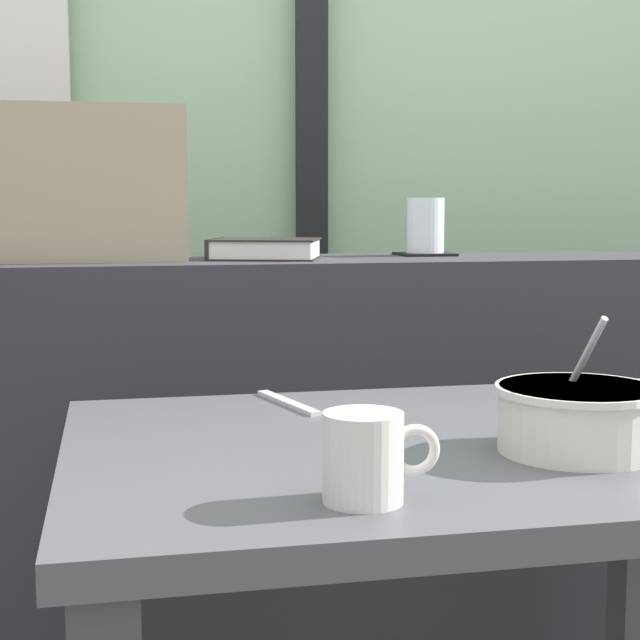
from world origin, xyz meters
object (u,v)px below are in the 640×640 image
Objects in this scene: breakfast_table at (451,546)px; fork_utensil at (288,403)px; closed_book at (264,249)px; soup_bowl at (578,420)px; throw_pillow at (90,184)px; juice_glass at (425,229)px; coaster_square at (425,254)px; ceramic_mug at (365,457)px.

breakfast_table is 0.31m from fork_utensil.
soup_bowl is at bearing -71.50° from closed_book.
throw_pillow is at bearing 126.83° from soup_bowl.
closed_book is 1.21× the size of soup_bowl.
juice_glass is 0.46× the size of closed_book.
coaster_square is 0.32m from closed_book.
ceramic_mug is at bearing -72.93° from throw_pillow.
throw_pillow reaches higher than soup_bowl.
ceramic_mug is (-0.01, -0.45, 0.04)m from fork_utensil.
ceramic_mug is (0.26, -0.85, -0.27)m from throw_pillow.
throw_pillow is 0.94m from soup_bowl.
closed_book is 0.87m from ceramic_mug.
breakfast_table is 0.32m from ceramic_mug.
fork_utensil is 1.50× the size of ceramic_mug.
throw_pillow is 0.93m from ceramic_mug.
closed_book is 1.32× the size of fork_utensil.
throw_pillow is (-0.30, -0.00, 0.11)m from closed_book.
breakfast_table is 0.80m from juice_glass.
juice_glass is at bearing 5.23° from throw_pillow.
throw_pillow is at bearing -179.58° from closed_book.
breakfast_table is 0.88m from throw_pillow.
coaster_square is 0.54× the size of soup_bowl.
soup_bowl is (-0.07, -0.78, -0.19)m from juice_glass.
coaster_square is 0.98m from ceramic_mug.
coaster_square is at bearing 36.90° from fork_utensil.
ceramic_mug is at bearing -106.78° from fork_utensil.
throw_pillow is at bearing 108.03° from fork_utensil.
soup_bowl is 1.09× the size of fork_utensil.
juice_glass is 0.80m from soup_bowl.
soup_bowl is 1.64× the size of ceramic_mug.
fork_utensil is at bearing 89.11° from ceramic_mug.
breakfast_table is 8.05× the size of ceramic_mug.
throw_pillow reaches higher than coaster_square.
ceramic_mug is (-0.28, -0.13, 0.01)m from soup_bowl.
soup_bowl is at bearing -95.35° from coaster_square.
soup_bowl reaches higher than ceramic_mug.
closed_book reaches higher than soup_bowl.
coaster_square is 0.31× the size of throw_pillow.
soup_bowl is (0.24, -0.72, -0.16)m from closed_book.
throw_pillow reaches higher than juice_glass.
coaster_square is 0.45× the size of closed_book.
juice_glass is 0.62m from throw_pillow.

